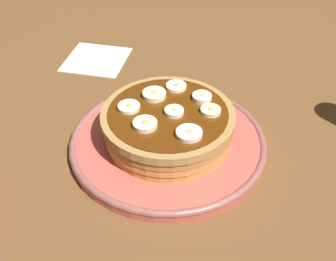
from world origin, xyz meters
The scene contains 12 objects.
ground_plane centered at (0.00, 0.00, -1.50)cm, with size 140.00×140.00×3.00cm, color brown.
plate centered at (0.00, 0.00, 0.95)cm, with size 28.12×28.12×1.77cm.
pancake_stack centered at (-0.03, -0.31, 3.94)cm, with size 19.00×18.62×4.85cm.
banana_slice_0 centered at (0.87, -0.22, 6.57)cm, with size 2.66×2.66×0.88cm.
banana_slice_1 centered at (3.60, 4.34, 6.63)cm, with size 2.76×2.76×0.99cm.
banana_slice_2 centered at (-5.36, -0.87, 6.52)cm, with size 3.11×3.11×0.77cm.
banana_slice_3 centered at (4.06, -3.77, 6.55)cm, with size 3.44×3.44×0.84cm.
banana_slice_4 centered at (-1.89, -3.81, 6.59)cm, with size 3.26×3.26×0.92cm.
banana_slice_5 centered at (-3.03, 2.90, 6.62)cm, with size 3.38×3.38×0.96cm.
banana_slice_6 centered at (5.49, 1.84, 6.52)cm, with size 2.80×2.80×0.78cm.
banana_slice_7 centered at (-0.74, 6.04, 6.49)cm, with size 3.03×3.03×0.70cm.
napkin centered at (-20.59, 19.22, 0.15)cm, with size 11.00×11.00×0.30cm, color white.
Camera 1 is at (14.91, -45.20, 42.33)cm, focal length 46.94 mm.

